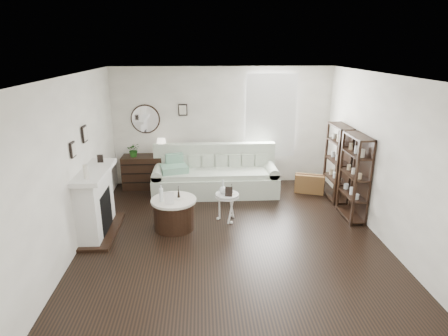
{
  "coord_description": "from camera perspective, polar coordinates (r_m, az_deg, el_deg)",
  "views": [
    {
      "loc": [
        -0.48,
        -5.73,
        3.11
      ],
      "look_at": [
        -0.09,
        0.8,
        0.98
      ],
      "focal_mm": 30.0,
      "sensor_mm": 36.0,
      "label": 1
    }
  ],
  "objects": [
    {
      "name": "room",
      "position": [
        8.65,
        4.7,
        7.9
      ],
      "size": [
        5.5,
        5.5,
        5.5
      ],
      "color": "black",
      "rests_on": "ground"
    },
    {
      "name": "fireplace",
      "position": [
        6.81,
        -18.89,
        -5.18
      ],
      "size": [
        0.5,
        1.4,
        1.84
      ],
      "color": "silver",
      "rests_on": "ground"
    },
    {
      "name": "shelf_unit_far",
      "position": [
        8.14,
        16.9,
        0.76
      ],
      "size": [
        0.3,
        0.8,
        1.6
      ],
      "color": "black",
      "rests_on": "ground"
    },
    {
      "name": "shelf_unit_near",
      "position": [
        7.35,
        19.24,
        -1.33
      ],
      "size": [
        0.3,
        0.8,
        1.6
      ],
      "color": "black",
      "rests_on": "ground"
    },
    {
      "name": "sofa",
      "position": [
        8.3,
        -1.36,
        -1.42
      ],
      "size": [
        2.71,
        0.94,
        1.05
      ],
      "color": "beige",
      "rests_on": "ground"
    },
    {
      "name": "quilt",
      "position": [
        8.1,
        -7.61,
        -0.1
      ],
      "size": [
        0.65,
        0.58,
        0.14
      ],
      "primitive_type": "cube",
      "rotation": [
        0.0,
        0.0,
        0.26
      ],
      "color": "teal",
      "rests_on": "sofa"
    },
    {
      "name": "suitcase",
      "position": [
        8.51,
        12.88,
        -2.37
      ],
      "size": [
        0.66,
        0.39,
        0.42
      ],
      "primitive_type": "cube",
      "rotation": [
        0.0,
        0.0,
        -0.32
      ],
      "color": "brown",
      "rests_on": "ground"
    },
    {
      "name": "dresser",
      "position": [
        8.74,
        -11.45,
        -0.56
      ],
      "size": [
        1.14,
        0.49,
        0.76
      ],
      "color": "black",
      "rests_on": "ground"
    },
    {
      "name": "table_lamp",
      "position": [
        8.53,
        -9.48,
        3.16
      ],
      "size": [
        0.26,
        0.26,
        0.4
      ],
      "primitive_type": null,
      "rotation": [
        0.0,
        0.0,
        0.03
      ],
      "color": "#F5E8CF",
      "rests_on": "dresser"
    },
    {
      "name": "potted_plant",
      "position": [
        8.58,
        -13.59,
        2.7
      ],
      "size": [
        0.32,
        0.29,
        0.32
      ],
      "primitive_type": "imported",
      "rotation": [
        0.0,
        0.0,
        0.17
      ],
      "color": "#1C4E16",
      "rests_on": "dresser"
    },
    {
      "name": "drum_table",
      "position": [
        6.77,
        -7.6,
        -6.86
      ],
      "size": [
        0.8,
        0.8,
        0.55
      ],
      "rotation": [
        0.0,
        0.0,
        0.14
      ],
      "color": "black",
      "rests_on": "ground"
    },
    {
      "name": "pedestal_table",
      "position": [
        6.9,
        0.49,
        -4.31
      ],
      "size": [
        0.44,
        0.44,
        0.53
      ],
      "rotation": [
        0.0,
        0.0,
        0.4
      ],
      "color": "white",
      "rests_on": "ground"
    },
    {
      "name": "eiffel_drum",
      "position": [
        6.66,
        -6.94,
        -3.73
      ],
      "size": [
        0.13,
        0.13,
        0.2
      ],
      "primitive_type": null,
      "rotation": [
        0.0,
        0.0,
        -0.12
      ],
      "color": "black",
      "rests_on": "drum_table"
    },
    {
      "name": "bottle_drum",
      "position": [
        6.54,
        -9.55,
        -3.85
      ],
      "size": [
        0.07,
        0.07,
        0.29
      ],
      "primitive_type": "cylinder",
      "color": "silver",
      "rests_on": "drum_table"
    },
    {
      "name": "card_frame_drum",
      "position": [
        6.44,
        -8.35,
        -4.58
      ],
      "size": [
        0.16,
        0.08,
        0.2
      ],
      "primitive_type": "cube",
      "rotation": [
        -0.21,
        0.0,
        0.13
      ],
      "color": "silver",
      "rests_on": "drum_table"
    },
    {
      "name": "eiffel_ped",
      "position": [
        6.89,
        1.19,
        -3.22
      ],
      "size": [
        0.11,
        0.11,
        0.16
      ],
      "primitive_type": null,
      "rotation": [
        0.0,
        0.0,
        0.13
      ],
      "color": "black",
      "rests_on": "pedestal_table"
    },
    {
      "name": "flask_ped",
      "position": [
        6.85,
        -0.16,
        -2.87
      ],
      "size": [
        0.14,
        0.14,
        0.27
      ],
      "primitive_type": null,
      "color": "silver",
      "rests_on": "pedestal_table"
    },
    {
      "name": "card_frame_ped",
      "position": [
        6.75,
        0.72,
        -3.62
      ],
      "size": [
        0.14,
        0.08,
        0.18
      ],
      "primitive_type": "cube",
      "rotation": [
        -0.21,
        0.0,
        -0.21
      ],
      "color": "black",
      "rests_on": "pedestal_table"
    }
  ]
}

